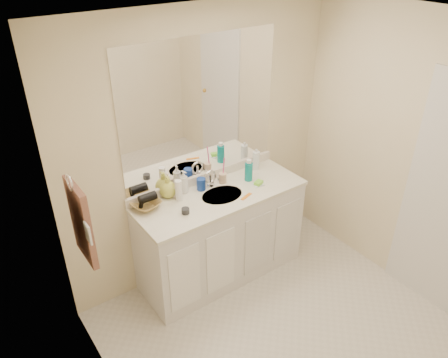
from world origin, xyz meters
TOP-DOWN VIEW (x-y plane):
  - floor at (0.00, 0.00)m, footprint 2.60×2.60m
  - ceiling at (0.00, 0.00)m, footprint 2.60×2.60m
  - wall_back at (0.00, 1.30)m, footprint 2.60×0.02m
  - wall_left at (-1.30, 0.00)m, footprint 0.02×2.60m
  - wall_right at (1.30, 0.00)m, footprint 0.02×2.60m
  - vanity_cabinet at (0.00, 1.02)m, footprint 1.50×0.55m
  - countertop at (0.00, 1.02)m, footprint 1.52×0.57m
  - backsplash at (0.00, 1.29)m, footprint 1.52×0.03m
  - sink_basin at (0.00, 1.00)m, footprint 0.37×0.37m
  - faucet at (0.00, 1.18)m, footprint 0.02×0.02m
  - mirror at (0.00, 1.29)m, footprint 1.48×0.01m
  - blue_mug at (-0.10, 1.18)m, footprint 0.10×0.10m
  - tan_cup at (0.12, 1.17)m, footprint 0.09×0.09m
  - toothbrush at (0.13, 1.17)m, footprint 0.02×0.04m
  - mouthwash_bottle at (0.34, 1.07)m, footprint 0.09×0.09m
  - clear_pump_bottle at (0.53, 1.20)m, footprint 0.08×0.08m
  - soap_dish at (0.36, 0.95)m, footprint 0.10×0.09m
  - green_soap at (0.36, 0.95)m, footprint 0.09×0.08m
  - orange_comb at (0.15, 0.86)m, footprint 0.13×0.07m
  - dark_jar at (-0.40, 0.95)m, footprint 0.08×0.08m
  - extra_white_bottle at (-0.34, 1.15)m, footprint 0.06×0.06m
  - soap_bottle_white at (-0.24, 1.23)m, footprint 0.09×0.10m
  - soap_bottle_cream at (-0.32, 1.22)m, footprint 0.08×0.08m
  - soap_bottle_yellow at (-0.38, 1.25)m, footprint 0.18×0.18m
  - wicker_basket at (-0.61, 1.20)m, footprint 0.28×0.28m
  - hair_dryer at (-0.59, 1.20)m, footprint 0.15×0.07m
  - towel_ring at (-1.27, 0.77)m, footprint 0.01×0.11m
  - hand_towel at (-1.25, 0.77)m, footprint 0.04×0.32m
  - switch_plate at (-1.27, 0.57)m, footprint 0.01×0.08m

SIDE VIEW (x-z plane):
  - floor at x=0.00m, z-range 0.00..0.00m
  - vanity_cabinet at x=0.00m, z-range 0.00..0.85m
  - countertop at x=0.00m, z-range 0.85..0.88m
  - sink_basin at x=0.00m, z-range 0.86..0.88m
  - orange_comb at x=0.15m, z-range 0.88..0.89m
  - soap_dish at x=0.36m, z-range 0.88..0.89m
  - dark_jar at x=-0.40m, z-range 0.88..0.92m
  - green_soap at x=0.36m, z-range 0.89..0.92m
  - wicker_basket at x=-0.61m, z-range 0.88..0.94m
  - backsplash at x=0.00m, z-range 0.88..0.96m
  - tan_cup at x=0.12m, z-range 0.88..0.97m
  - blue_mug at x=-0.10m, z-range 0.88..0.99m
  - faucet at x=0.00m, z-range 0.88..0.99m
  - soap_bottle_cream at x=-0.32m, z-range 0.88..1.03m
  - mouthwash_bottle at x=0.34m, z-range 0.88..1.05m
  - clear_pump_bottle at x=0.53m, z-range 0.88..1.06m
  - hair_dryer at x=-0.59m, z-range 0.93..1.01m
  - extra_white_bottle at x=-0.34m, z-range 0.88..1.06m
  - soap_bottle_yellow at x=-0.38m, z-range 0.88..1.07m
  - soap_bottle_white at x=-0.24m, z-range 0.88..1.09m
  - toothbrush at x=0.13m, z-range 0.93..1.13m
  - wall_back at x=0.00m, z-range 0.00..2.40m
  - wall_left at x=-1.30m, z-range 0.00..2.40m
  - wall_right at x=1.30m, z-range 0.00..2.40m
  - hand_towel at x=-1.25m, z-range 0.98..1.52m
  - switch_plate at x=-1.27m, z-range 1.24..1.36m
  - towel_ring at x=-1.27m, z-range 1.49..1.61m
  - mirror at x=0.00m, z-range 0.96..2.16m
  - ceiling at x=0.00m, z-range 2.39..2.41m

